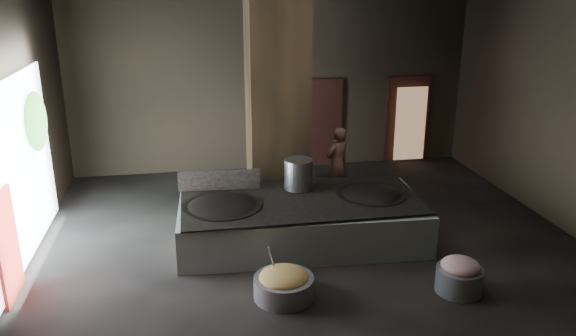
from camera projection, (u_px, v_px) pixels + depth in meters
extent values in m
cube|color=black|center=(309.00, 243.00, 10.54)|extent=(10.00, 9.00, 0.10)
cube|color=black|center=(272.00, 81.00, 14.05)|extent=(10.00, 0.10, 4.50)
cube|color=black|center=(408.00, 235.00, 5.56)|extent=(10.00, 0.10, 4.50)
cube|color=black|center=(3.00, 138.00, 8.97)|extent=(0.10, 9.00, 4.50)
cube|color=black|center=(571.00, 113.00, 10.64)|extent=(0.10, 9.00, 4.50)
cube|color=black|center=(277.00, 103.00, 11.53)|extent=(1.20, 1.20, 4.50)
cube|color=silver|center=(301.00, 221.00, 10.43)|extent=(4.55, 2.33, 0.78)
cube|color=black|center=(301.00, 200.00, 10.29)|extent=(4.36, 2.09, 0.03)
ellipsoid|color=black|center=(222.00, 210.00, 10.03)|extent=(1.41, 1.41, 0.39)
cylinder|color=black|center=(222.00, 206.00, 10.00)|extent=(1.43, 1.43, 0.05)
ellipsoid|color=black|center=(371.00, 198.00, 10.58)|extent=(1.31, 1.31, 0.37)
cylinder|color=black|center=(371.00, 194.00, 10.56)|extent=(1.34, 1.34, 0.05)
cylinder|color=#929598|center=(298.00, 174.00, 10.71)|extent=(0.54, 0.54, 0.58)
cube|color=black|center=(219.00, 180.00, 10.68)|extent=(1.55, 0.13, 0.39)
imported|color=#9B674F|center=(337.00, 163.00, 12.38)|extent=(0.70, 0.63, 1.62)
cylinder|color=gray|center=(284.00, 287.00, 8.61)|extent=(1.00, 1.00, 0.34)
ellipsoid|color=#9CA550|center=(284.00, 277.00, 8.55)|extent=(0.76, 0.76, 0.23)
cylinder|color=#929598|center=(273.00, 261.00, 8.60)|extent=(0.21, 0.33, 0.66)
cylinder|color=gray|center=(459.00, 280.00, 8.76)|extent=(0.90, 0.90, 0.40)
ellipsoid|color=#B16D6A|center=(461.00, 266.00, 8.69)|extent=(0.60, 0.60, 0.23)
cube|color=black|center=(319.00, 124.00, 14.52)|extent=(1.18, 0.08, 2.38)
cube|color=#8C6647|center=(317.00, 126.00, 14.56)|extent=(0.76, 0.04, 1.80)
cube|color=black|center=(407.00, 121.00, 14.92)|extent=(1.18, 0.08, 2.38)
cube|color=#8C6647|center=(410.00, 124.00, 14.79)|extent=(0.83, 0.04, 1.95)
cube|color=white|center=(19.00, 172.00, 9.38)|extent=(0.04, 4.20, 3.10)
cube|color=maroon|center=(8.00, 246.00, 8.42)|extent=(0.05, 0.90, 1.70)
ellipsoid|color=#194714|center=(36.00, 121.00, 10.24)|extent=(0.28, 1.10, 1.10)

